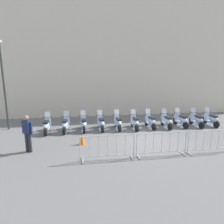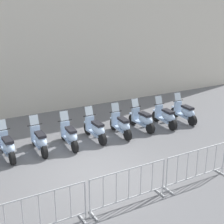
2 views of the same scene
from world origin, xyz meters
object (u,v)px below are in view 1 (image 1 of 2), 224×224
(motorcycle_5, at_px, (135,122))
(traffic_cone, at_px, (82,139))
(motorcycle_1, at_px, (65,125))
(barrier_segment_2, at_px, (211,141))
(barrier_segment_0, at_px, (108,148))
(motorcycle_2, at_px, (84,124))
(barrier_segment_1, at_px, (162,144))
(officer_near_row_end, at_px, (27,132))
(motorcycle_0, at_px, (47,126))
(motorcycle_7, at_px, (167,121))
(motorcycle_8, at_px, (181,120))
(motorcycle_10, at_px, (211,119))
(motorcycle_6, at_px, (151,121))
(motorcycle_4, at_px, (118,123))
(street_lamp, at_px, (3,77))
(motorcycle_3, at_px, (101,123))
(motorcycle_9, at_px, (197,120))

(motorcycle_5, xyz_separation_m, traffic_cone, (-3.54, -2.11, -0.18))
(motorcycle_1, relative_size, barrier_segment_2, 0.75)
(barrier_segment_2, bearing_deg, barrier_segment_0, 177.46)
(motorcycle_2, xyz_separation_m, barrier_segment_2, (5.55, -4.57, 0.07))
(motorcycle_2, bearing_deg, barrier_segment_2, -39.49)
(motorcycle_1, relative_size, barrier_segment_1, 0.75)
(motorcycle_1, bearing_deg, barrier_segment_1, -45.99)
(motorcycle_2, xyz_separation_m, officer_near_row_end, (-2.63, -2.86, 0.53))
(motorcycle_2, height_order, barrier_segment_2, motorcycle_2)
(motorcycle_0, relative_size, barrier_segment_1, 0.75)
(officer_near_row_end, bearing_deg, motorcycle_7, 16.75)
(motorcycle_8, relative_size, motorcycle_10, 1.00)
(motorcycle_6, distance_m, motorcycle_10, 4.49)
(barrier_segment_0, bearing_deg, traffic_cone, 116.50)
(motorcycle_4, relative_size, street_lamp, 0.31)
(motorcycle_3, bearing_deg, motorcycle_4, -5.22)
(motorcycle_10, height_order, barrier_segment_0, motorcycle_10)
(barrier_segment_0, relative_size, traffic_cone, 4.16)
(motorcycle_2, height_order, officer_near_row_end, officer_near_row_end)
(motorcycle_1, height_order, motorcycle_5, same)
(motorcycle_9, bearing_deg, barrier_segment_1, -139.67)
(motorcycle_9, bearing_deg, motorcycle_4, 176.39)
(motorcycle_4, bearing_deg, barrier_segment_2, -53.23)
(motorcycle_0, distance_m, motorcycle_8, 8.99)
(motorcycle_9, height_order, street_lamp, street_lamp)
(motorcycle_6, bearing_deg, motorcycle_0, 178.27)
(motorcycle_7, relative_size, street_lamp, 0.31)
(motorcycle_0, xyz_separation_m, barrier_segment_2, (7.80, -4.53, 0.07))
(motorcycle_10, distance_m, officer_near_row_end, 11.84)
(motorcycle_10, bearing_deg, street_lamp, 172.33)
(motorcycle_0, relative_size, motorcycle_10, 1.00)
(motorcycle_8, bearing_deg, motorcycle_3, 177.33)
(motorcycle_0, xyz_separation_m, motorcycle_4, (4.49, -0.10, 0.00))
(motorcycle_5, distance_m, motorcycle_8, 3.38)
(motorcycle_2, height_order, motorcycle_5, same)
(motorcycle_6, bearing_deg, motorcycle_7, -7.20)
(motorcycle_3, xyz_separation_m, traffic_cone, (-1.31, -2.35, -0.18))
(motorcycle_10, relative_size, barrier_segment_1, 0.75)
(motorcycle_3, relative_size, motorcycle_4, 1.00)
(motorcycle_3, height_order, motorcycle_6, same)
(motorcycle_8, bearing_deg, motorcycle_6, 178.50)
(barrier_segment_1, bearing_deg, motorcycle_0, 140.81)
(motorcycle_4, bearing_deg, motorcycle_6, -2.58)
(motorcycle_1, distance_m, motorcycle_9, 8.99)
(motorcycle_4, bearing_deg, barrier_segment_1, -77.81)
(barrier_segment_0, height_order, officer_near_row_end, officer_near_row_end)
(motorcycle_3, relative_size, officer_near_row_end, 0.99)
(motorcycle_2, relative_size, motorcycle_10, 1.00)
(motorcycle_2, relative_size, barrier_segment_1, 0.75)
(motorcycle_4, distance_m, street_lamp, 7.84)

